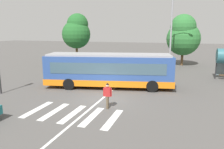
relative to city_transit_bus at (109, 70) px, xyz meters
The scene contains 12 objects.
ground_plane 4.01m from the city_transit_bus, 78.26° to the right, with size 160.00×160.00×0.00m, color #514F4C.
city_transit_bus is the anchor object (origin of this frame).
pedestrian_crossing_street 5.51m from the city_transit_bus, 72.03° to the right, with size 0.57×0.32×1.72m.
parked_car_teal 12.45m from the city_transit_bus, 115.07° to the left, with size 2.24×4.65×1.35m.
parked_car_blue 11.42m from the city_transit_bus, 103.10° to the left, with size 2.35×4.69×1.35m.
parked_car_red 10.49m from the city_transit_bus, 89.14° to the left, with size 2.26×4.66×1.35m.
parked_car_black 11.53m from the city_transit_bus, 74.92° to the left, with size 2.04×4.58×1.35m.
twin_arm_street_lamp 11.21m from the city_transit_bus, 62.31° to the left, with size 4.95×0.32×10.11m.
background_tree_left 15.28m from the city_transit_bus, 127.90° to the left, with size 4.25×4.25×7.61m.
background_tree_right 16.72m from the city_transit_bus, 68.09° to the left, with size 4.81×4.81×7.39m.
crosswalk_painted_stripes 6.98m from the city_transit_bus, 90.37° to the right, with size 5.67×3.08×0.01m.
lane_center_line 2.34m from the city_transit_bus, 69.00° to the right, with size 0.16×24.00×0.01m, color silver.
Camera 1 is at (5.45, -14.41, 5.06)m, focal length 34.57 mm.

